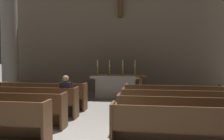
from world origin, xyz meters
TOP-DOWN VIEW (x-y plane):
  - pew_left_row_2 at (-2.25, 1.07)m, footprint 3.11×0.50m
  - pew_left_row_3 at (-2.25, 2.19)m, footprint 3.11×0.50m
  - pew_left_row_4 at (-2.25, 3.30)m, footprint 3.11×0.50m
  - pew_right_row_1 at (2.25, -0.04)m, footprint 3.11×0.50m
  - pew_right_row_2 at (2.25, 1.07)m, footprint 3.11×0.50m
  - pew_right_row_3 at (2.25, 2.19)m, footprint 3.11×0.50m
  - pew_right_row_4 at (2.25, 3.30)m, footprint 3.11×0.50m
  - column_left_second at (-5.01, 5.93)m, footprint 1.14×1.14m
  - altar at (0.00, 6.10)m, footprint 2.20×0.90m
  - candlestick_outer_left at (-0.85, 6.10)m, footprint 0.16×0.16m
  - candlestick_inner_left at (-0.30, 6.10)m, footprint 0.16×0.16m
  - candlestick_inner_right at (0.30, 6.10)m, footprint 0.16×0.16m
  - candlestick_outer_right at (0.85, 6.10)m, footprint 0.16×0.16m
  - apse_with_cross at (0.00, 7.90)m, footprint 11.24×0.47m
  - lectern at (1.15, 4.90)m, footprint 0.44×0.36m
  - lone_worshipper at (-1.02, 2.22)m, footprint 0.32×0.43m

SIDE VIEW (x-z plane):
  - pew_left_row_2 at x=-2.25m, z-range 0.00..0.95m
  - pew_left_row_3 at x=-2.25m, z-range 0.00..0.95m
  - pew_left_row_4 at x=-2.25m, z-range 0.00..0.95m
  - pew_right_row_1 at x=2.25m, z-range 0.00..0.95m
  - pew_right_row_2 at x=2.25m, z-range 0.00..0.95m
  - pew_right_row_3 at x=2.25m, z-range 0.00..0.95m
  - pew_right_row_4 at x=2.25m, z-range 0.00..0.95m
  - altar at x=0.00m, z-range 0.03..1.04m
  - lectern at x=1.15m, z-range -0.03..1.13m
  - lone_worshipper at x=-1.02m, z-range 0.03..1.35m
  - candlestick_outer_left at x=-0.85m, z-range 0.89..1.56m
  - candlestick_inner_left at x=-0.30m, z-range 0.89..1.56m
  - candlestick_inner_right at x=0.30m, z-range 0.89..1.56m
  - candlestick_outer_right at x=0.85m, z-range 0.89..1.56m
  - column_left_second at x=-5.01m, z-range -0.09..7.25m
  - apse_with_cross at x=0.00m, z-range 0.00..8.57m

